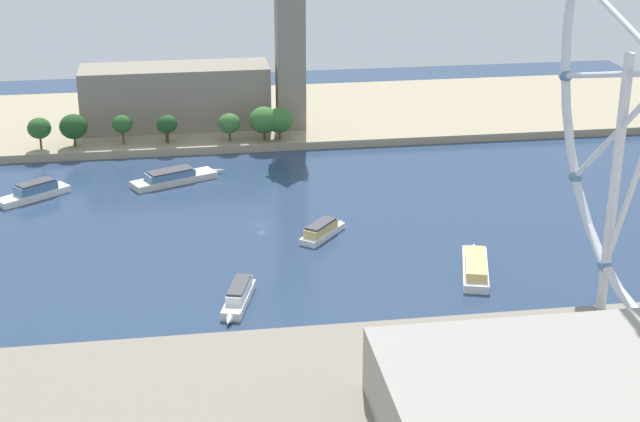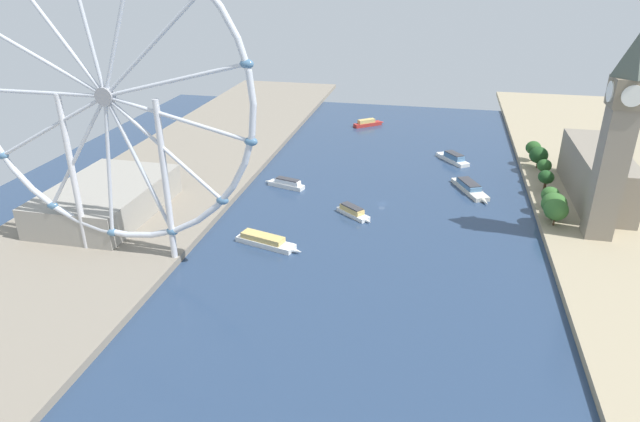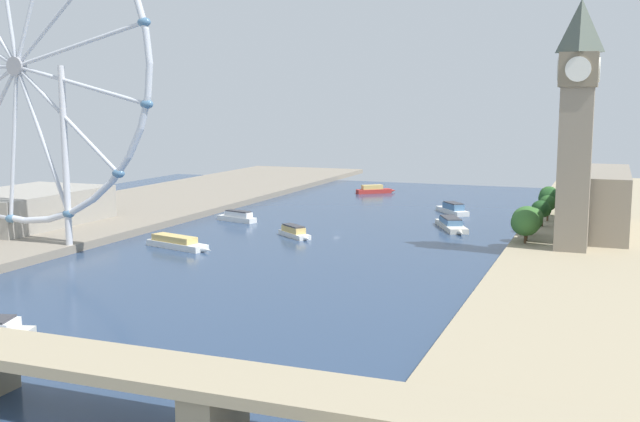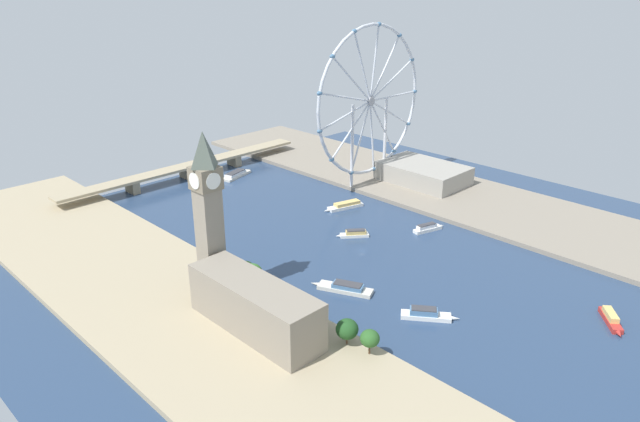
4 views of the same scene
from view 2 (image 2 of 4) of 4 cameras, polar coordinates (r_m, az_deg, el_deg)
ground_plane at (r=278.34m, az=6.37°, el=0.77°), size 405.09×405.09×0.00m
riverbank_left at (r=292.40m, az=29.91°, el=-1.03°), size 90.00×520.00×3.00m
riverbank_right at (r=310.51m, az=-15.71°, el=2.85°), size 90.00×520.00×3.00m
clock_tower at (r=251.84m, az=28.24°, el=6.80°), size 13.46×13.46×84.87m
parliament_block at (r=304.16m, az=26.51°, el=3.41°), size 22.00×73.03×24.16m
tree_row_embankment at (r=298.09m, az=22.22°, el=2.87°), size 13.46×97.81×12.93m
ferris_wheel at (r=217.20m, az=-21.14°, el=10.75°), size 114.88×3.20×120.27m
riverside_hall at (r=274.60m, az=-21.05°, el=1.13°), size 43.13×65.78×14.07m
tour_boat_1 at (r=237.23m, az=-5.59°, el=-3.09°), size 31.22×13.65×4.61m
tour_boat_2 at (r=296.25m, az=-3.52°, el=2.83°), size 23.70×10.41×5.06m
tour_boat_3 at (r=408.95m, az=4.94°, el=8.96°), size 21.57×18.44×5.10m
tour_boat_4 at (r=343.61m, az=13.44°, el=5.32°), size 20.63×25.36×5.51m
tour_boat_5 at (r=263.31m, az=3.41°, el=-0.08°), size 18.83×16.23×4.76m
tour_boat_6 at (r=301.06m, az=15.11°, el=2.32°), size 19.34×33.44×4.85m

